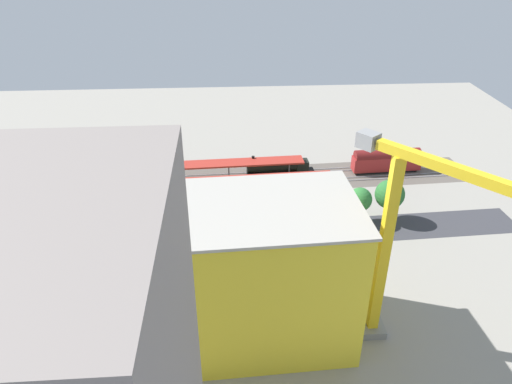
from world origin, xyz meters
TOP-DOWN VIEW (x-y plane):
  - ground_plane at (0.00, 0.00)m, footprint 186.67×186.67m
  - rail_bed at (0.00, -19.95)m, footprint 117.16×18.76m
  - street_asphalt at (0.00, 3.08)m, footprint 116.96×14.65m
  - track_rails at (0.00, -19.95)m, footprint 116.53×12.34m
  - platform_canopy_near at (1.78, -12.89)m, footprint 51.97×6.91m
  - platform_canopy_far at (12.93, -19.66)m, footprint 63.17×7.14m
  - locomotive at (-13.54, -22.52)m, footprint 16.18×3.49m
  - passenger_coach at (-39.03, -22.51)m, footprint 16.57×3.87m
  - parked_car_0 at (-12.24, 6.81)m, footprint 4.51×1.97m
  - parked_car_1 at (-5.09, 6.08)m, footprint 4.16×2.15m
  - parked_car_2 at (3.13, 6.47)m, footprint 4.79×2.04m
  - parked_car_3 at (10.66, 6.15)m, footprint 4.58×2.27m
  - construction_building at (0.48, 27.08)m, footprint 37.18×18.11m
  - construction_roof_slab at (0.48, 27.08)m, footprint 37.81×18.74m
  - tower_crane at (-22.25, 28.99)m, footprint 15.04×17.52m
  - box_truck_0 at (9.77, 12.10)m, footprint 9.56×2.75m
  - box_truck_1 at (11.17, 14.48)m, footprint 9.75×2.64m
  - box_truck_2 at (2.03, 13.98)m, footprint 9.53×3.26m
  - street_tree_0 at (-26.79, -0.94)m, footprint 4.72×4.72m
  - street_tree_1 at (-32.80, -1.49)m, footprint 5.84×5.84m
  - street_tree_2 at (-6.42, -1.03)m, footprint 4.88×4.88m
  - traffic_light at (19.60, -1.25)m, footprint 0.50×0.36m

SIDE VIEW (x-z plane):
  - ground_plane at x=0.00m, z-range 0.00..0.00m
  - rail_bed at x=0.00m, z-range 0.00..0.01m
  - street_asphalt at x=0.00m, z-range 0.00..0.01m
  - track_rails at x=0.00m, z-range 0.12..0.24m
  - parked_car_1 at x=-5.09m, z-range -0.09..1.53m
  - parked_car_3 at x=10.66m, z-range -0.08..1.54m
  - parked_car_0 at x=-12.24m, z-range -0.09..1.69m
  - parked_car_2 at x=3.13m, z-range -0.11..1.73m
  - box_truck_2 at x=2.03m, z-range -0.02..3.13m
  - box_truck_1 at x=11.17m, z-range 0.02..3.12m
  - box_truck_0 at x=9.77m, z-range -0.05..3.54m
  - locomotive at x=-13.54m, z-range -0.74..4.34m
  - passenger_coach at x=-39.03m, z-range 0.13..5.92m
  - platform_canopy_near at x=1.78m, z-range 1.74..5.64m
  - traffic_light at x=19.60m, z-range 1.07..7.51m
  - platform_canopy_far at x=12.93m, z-range 2.05..6.64m
  - street_tree_2 at x=-6.42m, z-range 1.14..8.35m
  - street_tree_0 at x=-26.79m, z-range 1.39..8.96m
  - street_tree_1 at x=-32.80m, z-range 1.43..10.17m
  - construction_building at x=0.48m, z-range 0.00..20.90m
  - tower_crane at x=-22.25m, z-range 2.27..32.25m
  - construction_roof_slab at x=0.48m, z-range 20.90..21.30m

